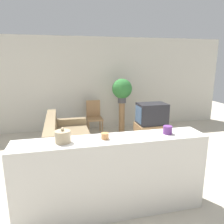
{
  "coord_description": "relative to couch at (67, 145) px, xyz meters",
  "views": [
    {
      "loc": [
        -0.61,
        -3.03,
        2.04
      ],
      "look_at": [
        0.54,
        1.83,
        0.85
      ],
      "focal_mm": 35.0,
      "sensor_mm": 36.0,
      "label": 1
    }
  ],
  "objects": [
    {
      "name": "plant_stand",
      "position": [
        1.6,
        1.4,
        0.14
      ],
      "size": [
        0.17,
        0.17,
        0.87
      ],
      "color": "#9E754C",
      "rests_on": "ground_plane"
    },
    {
      "name": "foreground_counter",
      "position": [
        0.53,
        -1.88,
        0.24
      ],
      "size": [
        2.51,
        0.44,
        1.07
      ],
      "color": "silver",
      "rests_on": "ground_plane"
    },
    {
      "name": "coffee_tin",
      "position": [
        1.3,
        -1.88,
        0.83
      ],
      "size": [
        0.12,
        0.12,
        0.11
      ],
      "color": "#66337F",
      "rests_on": "foreground_counter"
    },
    {
      "name": "wooden_chair",
      "position": [
        0.81,
        1.53,
        0.21
      ],
      "size": [
        0.44,
        0.44,
        0.92
      ],
      "color": "#9E754C",
      "rests_on": "ground_plane"
    },
    {
      "name": "couch",
      "position": [
        0.0,
        0.0,
        0.0
      ],
      "size": [
        0.92,
        2.04,
        0.86
      ],
      "color": "#847051",
      "rests_on": "ground_plane"
    },
    {
      "name": "potted_plant",
      "position": [
        1.6,
        1.4,
        0.95
      ],
      "size": [
        0.56,
        0.56,
        0.67
      ],
      "color": "#4C4C51",
      "rests_on": "plant_stand"
    },
    {
      "name": "wall_back",
      "position": [
        0.53,
        2.02,
        1.05
      ],
      "size": [
        9.0,
        0.06,
        2.7
      ],
      "color": "beige",
      "rests_on": "ground_plane"
    },
    {
      "name": "decorative_bowl",
      "position": [
        -0.08,
        -1.88,
        0.85
      ],
      "size": [
        0.19,
        0.19,
        0.19
      ],
      "color": "tan",
      "rests_on": "foreground_counter"
    },
    {
      "name": "ground_plane",
      "position": [
        0.53,
        -1.41,
        -0.3
      ],
      "size": [
        14.0,
        14.0,
        0.0
      ],
      "primitive_type": "plane",
      "color": "beige"
    },
    {
      "name": "television",
      "position": [
        2.1,
        0.45,
        0.45
      ],
      "size": [
        0.72,
        0.48,
        0.52
      ],
      "color": "#232328",
      "rests_on": "tv_stand"
    },
    {
      "name": "candle_jar",
      "position": [
        0.44,
        -1.88,
        0.81
      ],
      "size": [
        0.1,
        0.1,
        0.08
      ],
      "color": "#C6844C",
      "rests_on": "foreground_counter"
    },
    {
      "name": "tv_stand",
      "position": [
        2.11,
        0.45,
        -0.06
      ],
      "size": [
        0.76,
        0.57,
        0.48
      ],
      "color": "#9E754C",
      "rests_on": "ground_plane"
    }
  ]
}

